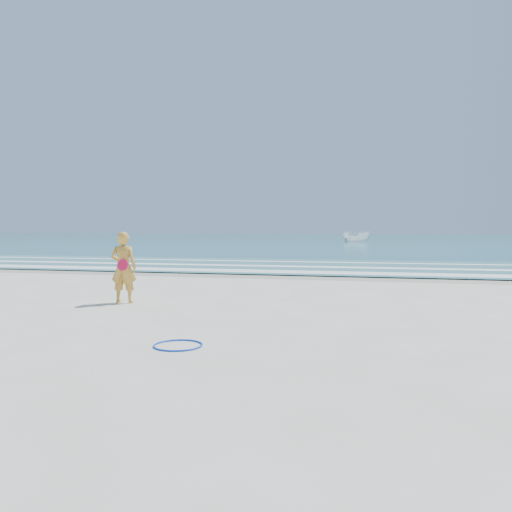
# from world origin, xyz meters

# --- Properties ---
(ground) EXTENTS (400.00, 400.00, 0.00)m
(ground) POSITION_xyz_m (0.00, 0.00, 0.00)
(ground) COLOR silver
(ground) RESTS_ON ground
(wet_sand) EXTENTS (400.00, 2.40, 0.00)m
(wet_sand) POSITION_xyz_m (0.00, 9.00, 0.00)
(wet_sand) COLOR #B2A893
(wet_sand) RESTS_ON ground
(ocean) EXTENTS (400.00, 190.00, 0.04)m
(ocean) POSITION_xyz_m (0.00, 105.00, 0.02)
(ocean) COLOR #19727F
(ocean) RESTS_ON ground
(shallow) EXTENTS (400.00, 10.00, 0.01)m
(shallow) POSITION_xyz_m (0.00, 14.00, 0.04)
(shallow) COLOR #59B7AD
(shallow) RESTS_ON ocean
(foam_near) EXTENTS (400.00, 1.40, 0.01)m
(foam_near) POSITION_xyz_m (0.00, 10.30, 0.05)
(foam_near) COLOR white
(foam_near) RESTS_ON shallow
(foam_mid) EXTENTS (400.00, 0.90, 0.01)m
(foam_mid) POSITION_xyz_m (0.00, 13.20, 0.05)
(foam_mid) COLOR white
(foam_mid) RESTS_ON shallow
(foam_far) EXTENTS (400.00, 0.60, 0.01)m
(foam_far) POSITION_xyz_m (0.00, 16.50, 0.05)
(foam_far) COLOR white
(foam_far) RESTS_ON shallow
(hoop) EXTENTS (0.76, 0.76, 0.03)m
(hoop) POSITION_xyz_m (0.70, -2.32, 0.01)
(hoop) COLOR blue
(hoop) RESTS_ON ground
(boat) EXTENTS (4.35, 2.46, 1.59)m
(boat) POSITION_xyz_m (0.34, 62.64, 0.83)
(boat) COLOR white
(boat) RESTS_ON ocean
(woman) EXTENTS (0.66, 0.48, 1.67)m
(woman) POSITION_xyz_m (-2.25, 1.44, 0.83)
(woman) COLOR gold
(woman) RESTS_ON ground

